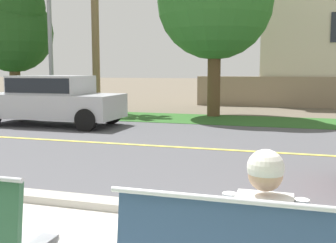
% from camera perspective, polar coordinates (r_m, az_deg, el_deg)
% --- Properties ---
extents(ground_plane, '(140.00, 140.00, 0.00)m').
position_cam_1_polar(ground_plane, '(10.40, 9.15, -2.41)').
color(ground_plane, '#665B4C').
extents(curb_edge, '(44.00, 0.30, 0.11)m').
position_cam_1_polar(curb_edge, '(5.00, -0.02, -12.27)').
color(curb_edge, '#ADA89E').
rests_on(curb_edge, ground_plane).
extents(street_asphalt, '(52.00, 8.00, 0.01)m').
position_cam_1_polar(street_asphalt, '(8.93, 7.82, -3.94)').
color(street_asphalt, '#515156').
rests_on(street_asphalt, ground_plane).
extents(road_centre_line, '(48.00, 0.14, 0.01)m').
position_cam_1_polar(road_centre_line, '(8.93, 7.82, -3.91)').
color(road_centre_line, '#E0CC4C').
rests_on(road_centre_line, ground_plane).
extents(far_verge_grass, '(48.00, 2.80, 0.02)m').
position_cam_1_polar(far_verge_grass, '(14.12, 11.27, 0.11)').
color(far_verge_grass, '#2D6026').
rests_on(far_verge_grass, ground_plane).
extents(seated_person_white, '(0.52, 0.68, 1.25)m').
position_cam_1_polar(seated_person_white, '(2.78, 13.25, -15.19)').
color(seated_person_white, '#47382D').
rests_on(seated_person_white, ground_plane).
extents(car_silver_far, '(4.30, 1.86, 1.54)m').
position_cam_1_polar(car_silver_far, '(13.19, -15.81, 3.17)').
color(car_silver_far, '#B2B5BC').
rests_on(car_silver_far, ground_plane).
extents(shade_tree_far_left, '(3.22, 3.22, 5.32)m').
position_cam_1_polar(shade_tree_far_left, '(18.25, -20.63, 12.21)').
color(shade_tree_far_left, brown).
rests_on(shade_tree_far_left, ground_plane).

